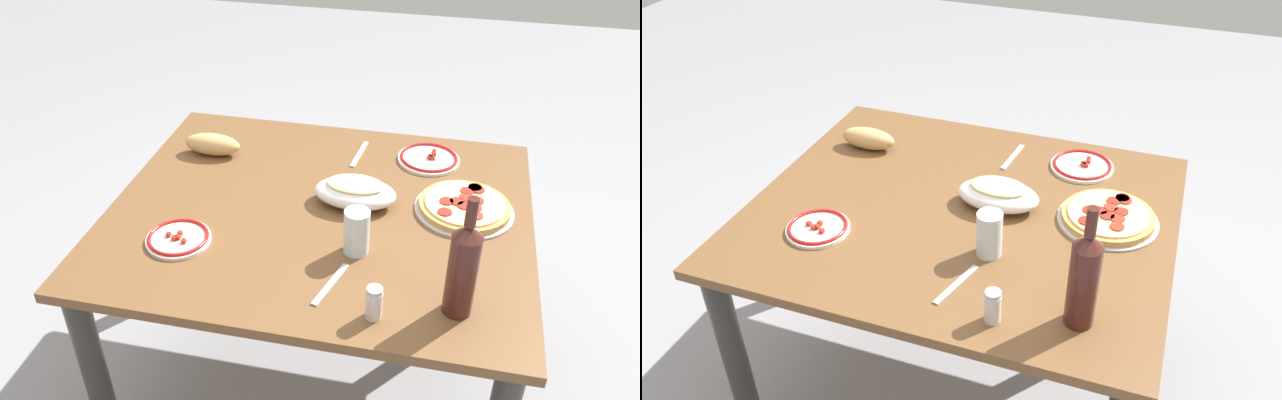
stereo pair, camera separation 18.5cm
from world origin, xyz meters
TOP-DOWN VIEW (x-y plane):
  - ground_plane at (0.00, 0.00)m, footprint 8.00×8.00m
  - dining_table at (0.00, 0.00)m, footprint 1.20×1.01m
  - pepperoni_pizza at (0.41, 0.08)m, footprint 0.28×0.28m
  - baked_pasta_dish at (0.09, 0.05)m, footprint 0.24×0.15m
  - wine_bottle at (0.40, -0.34)m, footprint 0.07×0.07m
  - water_glass at (0.14, -0.17)m, footprint 0.07×0.07m
  - side_plate_near at (-0.34, -0.23)m, footprint 0.18×0.18m
  - side_plate_far at (0.28, 0.34)m, footprint 0.20×0.20m
  - bread_loaf at (-0.41, 0.23)m, footprint 0.19×0.08m
  - spice_shaker at (0.22, -0.40)m, footprint 0.04×0.04m
  - fork_left at (0.06, 0.33)m, footprint 0.04×0.17m
  - fork_right at (0.10, -0.32)m, footprint 0.06×0.17m

SIDE VIEW (x-z plane):
  - ground_plane at x=0.00m, z-range 0.00..0.00m
  - dining_table at x=0.00m, z-range 0.24..0.95m
  - fork_left at x=0.06m, z-range 0.70..0.71m
  - fork_right at x=0.10m, z-range 0.70..0.71m
  - side_plate_far at x=0.28m, z-range 0.70..0.72m
  - side_plate_near at x=-0.34m, z-range 0.70..0.72m
  - pepperoni_pizza at x=0.41m, z-range 0.70..0.74m
  - bread_loaf at x=-0.41m, z-range 0.70..0.77m
  - baked_pasta_dish at x=0.09m, z-range 0.71..0.78m
  - spice_shaker at x=0.22m, z-range 0.70..0.79m
  - water_glass at x=0.14m, z-range 0.70..0.83m
  - wine_bottle at x=0.40m, z-range 0.68..0.99m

